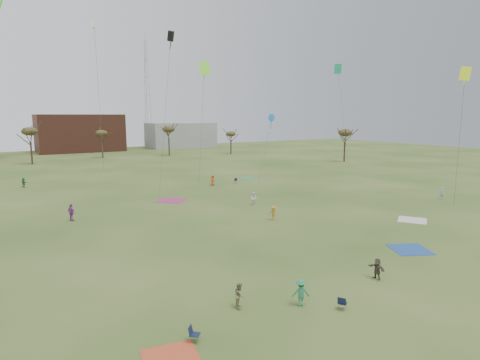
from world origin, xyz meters
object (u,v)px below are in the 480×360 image
camp_chair_left (195,337)px  radio_tower (147,95)px  camp_chair_right (235,182)px  flyer_near_center (301,293)px  camp_chair_center (342,306)px

camp_chair_left → radio_tower: bearing=23.5°
camp_chair_right → radio_tower: 89.71m
flyer_near_center → camp_chair_left: 7.37m
flyer_near_center → camp_chair_left: (-7.35, -0.23, -0.59)m
camp_chair_right → radio_tower: size_ratio=0.02×
radio_tower → camp_chair_center: bearing=-104.3°
flyer_near_center → camp_chair_center: flyer_near_center is taller
camp_chair_left → camp_chair_right: bearing=8.1°
flyer_near_center → camp_chair_right: bearing=-86.5°
flyer_near_center → camp_chair_right: (20.20, 41.22, -0.59)m
camp_chair_center → camp_chair_right: bearing=-55.3°
flyer_near_center → camp_chair_center: bearing=165.8°
camp_chair_center → radio_tower: (32.88, 129.43, 18.95)m
camp_chair_right → radio_tower: (14.49, 86.48, 18.95)m
camp_chair_left → camp_chair_right: size_ratio=1.00×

